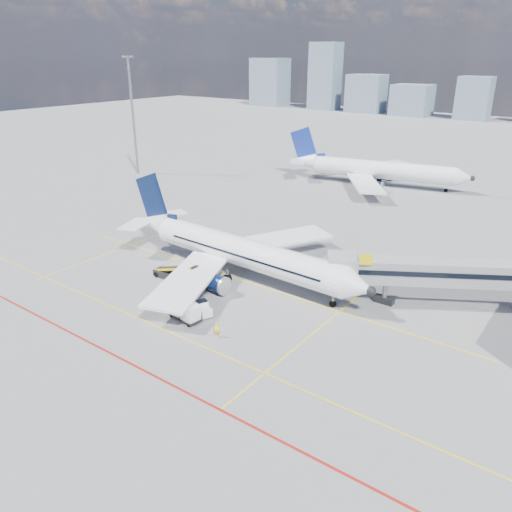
{
  "coord_description": "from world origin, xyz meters",
  "views": [
    {
      "loc": [
        35.06,
        -35.77,
        25.97
      ],
      "look_at": [
        3.08,
        7.51,
        4.0
      ],
      "focal_mm": 35.0,
      "sensor_mm": 36.0,
      "label": 1
    }
  ],
  "objects": [
    {
      "name": "apron_markings",
      "position": [
        -0.58,
        -3.91,
        0.01
      ],
      "size": [
        90.0,
        35.12,
        0.01
      ],
      "color": "yellow",
      "rests_on": "ground"
    },
    {
      "name": "jet_bridge",
      "position": [
        23.51,
        16.91,
        3.74
      ],
      "size": [
        23.55,
        15.78,
        6.3
      ],
      "color": "gray",
      "rests_on": "ground"
    },
    {
      "name": "ramp_worker",
      "position": [
        6.75,
        -3.83,
        0.77
      ],
      "size": [
        0.62,
        0.67,
        1.53
      ],
      "primitive_type": "imported",
      "rotation": [
        0.0,
        0.0,
        0.96
      ],
      "color": "yellow",
      "rests_on": "ground"
    },
    {
      "name": "ground",
      "position": [
        0.0,
        0.0,
        0.0
      ],
      "size": [
        420.0,
        420.0,
        0.0
      ],
      "primitive_type": "plane",
      "color": "gray",
      "rests_on": "ground"
    },
    {
      "name": "main_aircraft",
      "position": [
        -1.19,
        9.02,
        3.22
      ],
      "size": [
        37.31,
        32.5,
        10.94
      ],
      "rotation": [
        0.0,
        0.0,
        -0.04
      ],
      "color": "white",
      "rests_on": "ground"
    },
    {
      "name": "baggage_tug",
      "position": [
        2.56,
        -1.3,
        0.74
      ],
      "size": [
        2.54,
        2.11,
        1.54
      ],
      "rotation": [
        0.0,
        0.0,
        -0.42
      ],
      "color": "white",
      "rests_on": "ground"
    },
    {
      "name": "floodlight_mast_nw",
      "position": [
        -55.0,
        40.0,
        13.59
      ],
      "size": [
        3.2,
        0.61,
        25.45
      ],
      "color": "gray",
      "rests_on": "ground"
    },
    {
      "name": "second_aircraft",
      "position": [
        -6.56,
        62.35,
        3.22
      ],
      "size": [
        38.33,
        33.06,
        11.28
      ],
      "rotation": [
        0.0,
        0.0,
        0.2
      ],
      "color": "white",
      "rests_on": "ground"
    },
    {
      "name": "cargo_dolly",
      "position": [
        1.79,
        -3.25,
        1.11
      ],
      "size": [
        3.85,
        2.07,
        2.02
      ],
      "rotation": [
        0.0,
        0.0,
        -0.12
      ],
      "color": "black",
      "rests_on": "ground"
    },
    {
      "name": "belt_loader",
      "position": [
        -6.67,
        3.15,
        0.71
      ],
      "size": [
        6.69,
        1.87,
        2.73
      ],
      "rotation": [
        0.0,
        0.0,
        -0.01
      ],
      "color": "black",
      "rests_on": "ground"
    }
  ]
}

